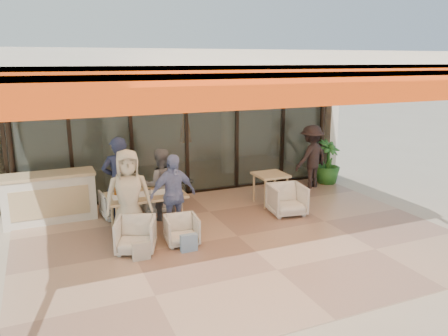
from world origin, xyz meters
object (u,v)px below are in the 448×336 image
Objects in this scene: side_table at (270,178)px; chair_far_right at (155,199)px; chair_near_right at (182,229)px; potted_palm at (328,162)px; chair_far_left at (117,202)px; standing_woman at (311,157)px; dining_table at (146,197)px; chair_near_left at (136,234)px; diner_grey at (161,185)px; diner_cream at (128,197)px; side_chair at (287,198)px; diner_navy at (120,182)px; diner_periwinkle at (173,195)px; host_counter at (50,197)px.

chair_far_right is at bearing 168.05° from side_table.
potted_palm is at bearing 30.57° from chair_near_right.
standing_woman is (5.06, 0.23, 0.51)m from chair_far_left.
dining_table is 1.09m from chair_far_left.
chair_far_left is 0.39× the size of standing_woman.
chair_near_left is 1.69m from diner_grey.
potted_palm is (0.65, 0.17, -0.24)m from standing_woman.
dining_table is 0.64m from diner_cream.
chair_near_right is 0.80× the size of side_chair.
diner_grey is 4.28m from standing_woman.
side_chair is 0.62× the size of potted_palm.
chair_far_right is 0.81× the size of side_table.
potted_palm is at bearing 178.45° from chair_far_left.
diner_grey is (0.00, -0.50, 0.47)m from chair_far_right.
chair_near_right is (0.43, -0.96, -0.39)m from dining_table.
side_table is 2.48m from potted_palm.
side_chair is (3.43, -1.30, 0.04)m from chair_far_left.
diner_navy is 1.16× the size of diner_periwinkle.
standing_woman reaches higher than side_table.
diner_cream is (-0.00, -1.40, 0.54)m from chair_far_left.
chair_far_left is 2.08m from chair_near_right.
dining_table is 0.94× the size of diner_periwinkle.
diner_navy is at bearing 179.20° from side_table.
chair_near_right is at bearing 10.14° from standing_woman.
dining_table is 1.11m from chair_far_right.
dining_table is 0.65m from diner_navy.
diner_navy is at bearing 5.90° from diner_grey.
chair_far_left is 1.11× the size of chair_near_right.
chair_near_left is at bearing -158.12° from potted_palm.
chair_near_left is 3.70m from side_table.
side_table reaches higher than chair_near_right.
host_counter is 1.01× the size of diner_navy.
side_chair is (2.59, 0.60, 0.08)m from chair_near_right.
diner_grey is at bearing 178.95° from side_table.
host_counter is 3.11× the size of chair_near_right.
chair_far_right is 2.08m from chair_near_left.
side_table is at bearing 165.42° from chair_far_left.
side_chair reaches higher than side_table.
diner_grey reaches higher than chair_far_right.
dining_table is 0.82× the size of diner_navy.
side_chair is (0.00, -0.75, -0.26)m from side_table.
diner_grey is at bearing -175.38° from diner_navy.
diner_navy reaches higher than chair_far_left.
potted_palm reaches higher than chair_far_right.
diner_grey is 1.24m from diner_cream.
chair_far_right is 1.49m from diner_periwinkle.
potted_palm is at bearing -163.70° from diner_grey.
dining_table is 3.04m from side_table.
diner_navy reaches higher than host_counter.
diner_periwinkle is at bearing 4.53° from diner_cream.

